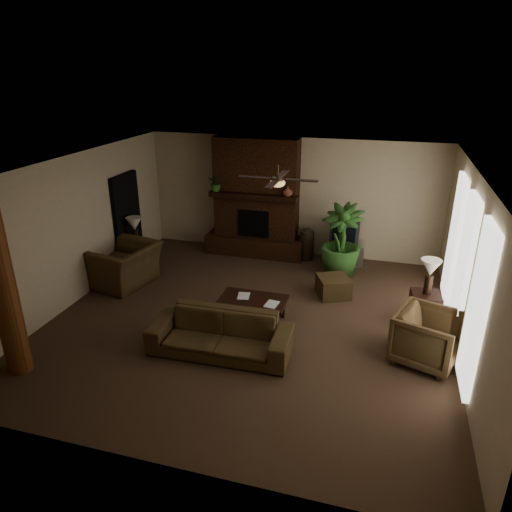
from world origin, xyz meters
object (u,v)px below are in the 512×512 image
(side_table_right, at_px, (424,307))
(ottoman, at_px, (333,286))
(floor_vase, at_px, (307,242))
(sofa, at_px, (220,328))
(lamp_left, at_px, (134,226))
(armchair_left, at_px, (123,259))
(lamp_right, at_px, (430,270))
(armchair_right, at_px, (428,335))
(tv_stand, at_px, (345,253))
(log_column, at_px, (3,287))
(floor_plant, at_px, (340,256))
(coffee_table, at_px, (253,302))
(side_table_left, at_px, (137,257))

(side_table_right, bearing_deg, ottoman, 161.60)
(floor_vase, height_order, side_table_right, floor_vase)
(sofa, relative_size, ottoman, 3.77)
(lamp_left, bearing_deg, side_table_right, -7.13)
(ottoman, bearing_deg, armchair_left, -171.44)
(sofa, height_order, lamp_left, lamp_left)
(lamp_right, bearing_deg, side_table_right, -109.38)
(armchair_left, relative_size, lamp_right, 2.04)
(armchair_right, bearing_deg, tv_stand, 43.03)
(log_column, xyz_separation_m, floor_plant, (4.28, 4.86, -0.95))
(lamp_right, bearing_deg, floor_vase, 137.94)
(armchair_left, distance_m, lamp_left, 0.97)
(armchair_left, height_order, tv_stand, armchair_left)
(lamp_right, bearing_deg, log_column, -151.68)
(ottoman, relative_size, tv_stand, 0.71)
(armchair_left, distance_m, lamp_right, 6.04)
(floor_vase, bearing_deg, lamp_right, -42.06)
(sofa, bearing_deg, coffee_table, 77.70)
(armchair_right, distance_m, side_table_left, 6.49)
(ottoman, xyz_separation_m, side_table_left, (-4.49, 0.17, 0.08))
(armchair_right, bearing_deg, floor_vase, 53.83)
(armchair_left, relative_size, floor_vase, 1.72)
(sofa, bearing_deg, floor_vase, 80.24)
(floor_vase, bearing_deg, side_table_left, -156.15)
(log_column, height_order, side_table_left, log_column)
(coffee_table, bearing_deg, armchair_left, 166.42)
(tv_stand, distance_m, side_table_right, 2.86)
(armchair_left, bearing_deg, floor_vase, 135.02)
(armchair_left, relative_size, tv_stand, 1.56)
(coffee_table, height_order, lamp_right, lamp_right)
(armchair_right, distance_m, lamp_left, 6.52)
(armchair_right, bearing_deg, lamp_right, 17.32)
(floor_plant, bearing_deg, lamp_left, -169.04)
(side_table_left, bearing_deg, lamp_right, -6.63)
(armchair_left, distance_m, side_table_left, 0.89)
(armchair_left, bearing_deg, tv_stand, 129.00)
(tv_stand, bearing_deg, coffee_table, -116.05)
(ottoman, bearing_deg, coffee_table, -132.87)
(sofa, relative_size, tv_stand, 2.66)
(armchair_right, xyz_separation_m, side_table_right, (0.04, 1.31, -0.20))
(armchair_right, bearing_deg, side_table_left, 90.67)
(armchair_left, bearing_deg, floor_plant, 121.82)
(side_table_left, bearing_deg, ottoman, -2.13)
(armchair_right, relative_size, floor_vase, 1.22)
(sofa, relative_size, coffee_table, 1.89)
(armchair_left, relative_size, side_table_left, 2.41)
(sofa, height_order, armchair_left, armchair_left)
(side_table_right, bearing_deg, floor_vase, 137.74)
(sofa, bearing_deg, lamp_right, 29.95)
(armchair_left, height_order, lamp_right, lamp_right)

